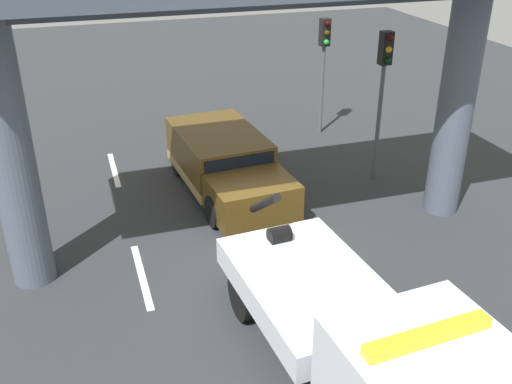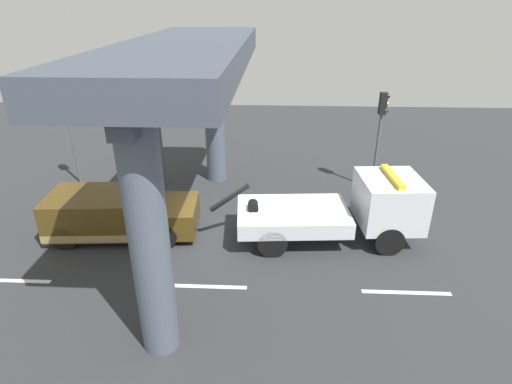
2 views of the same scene
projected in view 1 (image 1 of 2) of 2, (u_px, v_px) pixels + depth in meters
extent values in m
cube|color=#2D3033|center=(267.00, 255.00, 13.93)|extent=(60.00, 40.00, 0.10)
cube|color=silver|center=(114.00, 169.00, 18.19)|extent=(2.60, 0.16, 0.01)
cube|color=silver|center=(142.00, 276.00, 13.09)|extent=(2.60, 0.16, 0.01)
cube|color=silver|center=(309.00, 287.00, 11.16)|extent=(4.01, 2.68, 0.55)
cube|color=teal|center=(363.00, 277.00, 11.60)|extent=(3.64, 0.29, 0.20)
cylinder|color=black|center=(264.00, 203.00, 12.64)|extent=(1.42, 0.29, 1.07)
cylinder|color=black|center=(279.00, 235.00, 12.12)|extent=(0.39, 0.48, 0.36)
cube|color=yellow|center=(428.00, 336.00, 7.75)|extent=(0.38, 1.93, 0.16)
cylinder|color=black|center=(336.00, 273.00, 12.33)|extent=(1.02, 0.39, 1.00)
cylinder|color=black|center=(244.00, 296.00, 11.63)|extent=(1.02, 0.39, 1.00)
cube|color=#4C3814|center=(219.00, 153.00, 17.03)|extent=(3.61, 2.45, 1.35)
cube|color=#4C3814|center=(252.00, 197.00, 14.98)|extent=(1.88, 2.24, 0.95)
cube|color=black|center=(240.00, 167.00, 15.45)|extent=(0.20, 1.94, 0.59)
cube|color=#9E8451|center=(219.00, 169.00, 17.25)|extent=(3.63, 2.47, 0.28)
cylinder|color=black|center=(283.00, 198.00, 15.56)|extent=(0.86, 0.34, 0.84)
cylinder|color=black|center=(215.00, 211.00, 14.90)|extent=(0.86, 0.34, 0.84)
cylinder|color=black|center=(238.00, 152.00, 18.36)|extent=(0.86, 0.34, 0.84)
cylinder|color=black|center=(179.00, 161.00, 17.71)|extent=(0.86, 0.34, 0.84)
cylinder|color=#4C5666|center=(456.00, 105.00, 14.59)|extent=(0.90, 0.90, 5.88)
cylinder|color=#4C5666|center=(11.00, 156.00, 11.72)|extent=(0.90, 0.90, 5.88)
cube|color=#353C47|center=(258.00, 0.00, 11.92)|extent=(0.50, 11.98, 0.36)
cylinder|color=#515456|center=(322.00, 90.00, 20.38)|extent=(0.12, 0.12, 3.09)
cube|color=black|center=(325.00, 32.00, 19.48)|extent=(0.28, 0.32, 0.90)
sphere|color=#360605|center=(327.00, 24.00, 19.21)|extent=(0.18, 0.18, 0.18)
sphere|color=#3A2D06|center=(327.00, 33.00, 19.34)|extent=(0.18, 0.18, 0.18)
sphere|color=green|center=(326.00, 42.00, 19.48)|extent=(0.18, 0.18, 0.18)
cylinder|color=#515456|center=(378.00, 124.00, 16.90)|extent=(0.12, 0.12, 3.44)
cube|color=black|center=(386.00, 48.00, 15.92)|extent=(0.28, 0.32, 0.90)
sphere|color=#360605|center=(390.00, 38.00, 15.65)|extent=(0.18, 0.18, 0.18)
sphere|color=gold|center=(389.00, 49.00, 15.79)|extent=(0.18, 0.18, 0.18)
sphere|color=black|center=(388.00, 60.00, 15.92)|extent=(0.18, 0.18, 0.18)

